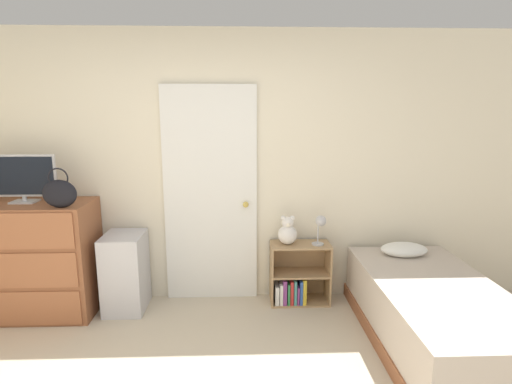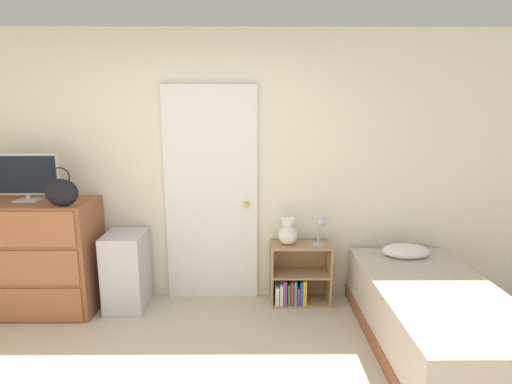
# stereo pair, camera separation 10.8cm
# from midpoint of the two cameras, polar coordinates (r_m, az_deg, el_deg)

# --- Properties ---
(wall_back) EXTENTS (10.00, 0.06, 2.55)m
(wall_back) POSITION_cam_midpoint_polar(r_m,az_deg,el_deg) (3.83, -7.55, 3.24)
(wall_back) COLOR beige
(wall_back) RESTS_ON ground_plane
(door_closed) EXTENTS (0.88, 0.09, 2.06)m
(door_closed) POSITION_cam_midpoint_polar(r_m,az_deg,el_deg) (3.82, -7.31, -0.54)
(door_closed) COLOR white
(door_closed) RESTS_ON ground_plane
(dresser) EXTENTS (1.02, 0.54, 1.03)m
(dresser) POSITION_cam_midpoint_polar(r_m,az_deg,el_deg) (4.15, -29.59, -8.35)
(dresser) COLOR brown
(dresser) RESTS_ON ground_plane
(tv) EXTENTS (0.59, 0.16, 0.42)m
(tv) POSITION_cam_midpoint_polar(r_m,az_deg,el_deg) (4.03, -31.11, 1.77)
(tv) COLOR #B7B7BC
(tv) RESTS_ON dresser
(handbag) EXTENTS (0.28, 0.09, 0.33)m
(handbag) POSITION_cam_midpoint_polar(r_m,az_deg,el_deg) (3.67, -27.02, -0.13)
(handbag) COLOR black
(handbag) RESTS_ON dresser
(storage_bin) EXTENTS (0.35, 0.43, 0.72)m
(storage_bin) POSITION_cam_midpoint_polar(r_m,az_deg,el_deg) (3.96, -18.90, -10.77)
(storage_bin) COLOR silver
(storage_bin) RESTS_ON ground_plane
(bookshelf) EXTENTS (0.56, 0.28, 0.59)m
(bookshelf) POSITION_cam_midpoint_polar(r_m,az_deg,el_deg) (3.95, 4.95, -12.30)
(bookshelf) COLOR tan
(bookshelf) RESTS_ON ground_plane
(teddy_bear) EXTENTS (0.18, 0.18, 0.28)m
(teddy_bear) POSITION_cam_midpoint_polar(r_m,az_deg,el_deg) (3.77, 3.71, -5.72)
(teddy_bear) COLOR silver
(teddy_bear) RESTS_ON bookshelf
(desk_lamp) EXTENTS (0.13, 0.12, 0.29)m
(desk_lamp) POSITION_cam_midpoint_polar(r_m,az_deg,el_deg) (3.75, 8.36, -4.57)
(desk_lamp) COLOR #B2B2B7
(desk_lamp) RESTS_ON bookshelf
(bed) EXTENTS (0.95, 1.84, 0.62)m
(bed) POSITION_cam_midpoint_polar(r_m,az_deg,el_deg) (3.52, 23.33, -15.80)
(bed) COLOR brown
(bed) RESTS_ON ground_plane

